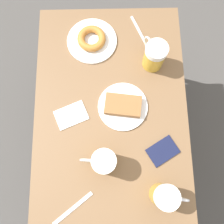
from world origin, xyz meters
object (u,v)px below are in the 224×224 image
(beer_mug_right, at_px, (166,196))
(napkin_folded, at_px, (72,115))
(beer_mug_center, at_px, (155,55))
(fork, at_px, (139,30))
(knife, at_px, (74,208))
(beer_mug_left, at_px, (105,162))
(plate_with_donut, at_px, (93,40))
(passport_near_edge, at_px, (164,151))
(plate_with_cake, at_px, (124,106))

(beer_mug_right, relative_size, napkin_folded, 0.91)
(beer_mug_center, bearing_deg, fork, -72.57)
(beer_mug_right, distance_m, knife, 0.37)
(beer_mug_left, distance_m, beer_mug_right, 0.27)
(fork, bearing_deg, plate_with_donut, 14.19)
(plate_with_donut, distance_m, passport_near_edge, 0.61)
(napkin_folded, height_order, fork, same)
(fork, height_order, knife, same)
(beer_mug_left, bearing_deg, knife, 54.46)
(passport_near_edge, bearing_deg, napkin_folded, -22.67)
(plate_with_cake, relative_size, fork, 1.45)
(plate_with_cake, relative_size, passport_near_edge, 1.46)
(plate_with_donut, height_order, passport_near_edge, plate_with_donut)
(beer_mug_left, bearing_deg, plate_with_cake, -109.53)
(napkin_folded, height_order, knife, napkin_folded)
(beer_mug_center, relative_size, fork, 0.96)
(beer_mug_left, xyz_separation_m, napkin_folded, (0.14, -0.21, -0.07))
(beer_mug_center, height_order, fork, beer_mug_center)
(plate_with_cake, height_order, beer_mug_left, beer_mug_left)
(knife, xyz_separation_m, passport_near_edge, (-0.38, -0.23, 0.00))
(plate_with_donut, height_order, knife, plate_with_donut)
(beer_mug_center, bearing_deg, plate_with_cake, 56.18)
(plate_with_donut, distance_m, fork, 0.23)
(beer_mug_left, xyz_separation_m, beer_mug_center, (-0.23, -0.46, 0.00))
(passport_near_edge, bearing_deg, beer_mug_right, 84.08)
(knife, bearing_deg, beer_mug_right, -172.65)
(plate_with_donut, height_order, beer_mug_right, beer_mug_right)
(plate_with_cake, height_order, napkin_folded, plate_with_cake)
(beer_mug_center, distance_m, napkin_folded, 0.45)
(plate_with_cake, height_order, knife, plate_with_cake)
(plate_with_cake, height_order, beer_mug_right, beer_mug_right)
(beer_mug_right, relative_size, passport_near_edge, 0.97)
(beer_mug_right, height_order, fork, beer_mug_right)
(napkin_folded, height_order, passport_near_edge, passport_near_edge)
(beer_mug_left, height_order, passport_near_edge, beer_mug_left)
(beer_mug_left, bearing_deg, plate_with_donut, -84.86)
(fork, bearing_deg, beer_mug_center, 107.43)
(beer_mug_center, relative_size, beer_mug_right, 1.00)
(beer_mug_right, distance_m, fork, 0.77)
(plate_with_cake, bearing_deg, plate_with_donut, -67.17)
(napkin_folded, bearing_deg, beer_mug_center, -146.48)
(beer_mug_right, bearing_deg, napkin_folded, -42.29)
(beer_mug_right, xyz_separation_m, passport_near_edge, (-0.02, -0.18, -0.07))
(beer_mug_left, distance_m, beer_mug_center, 0.51)
(passport_near_edge, bearing_deg, fork, -82.40)
(fork, bearing_deg, passport_near_edge, 97.60)
(plate_with_donut, xyz_separation_m, beer_mug_center, (-0.28, 0.12, 0.06))
(beer_mug_center, bearing_deg, beer_mug_left, 63.38)
(napkin_folded, bearing_deg, plate_with_cake, -171.41)
(plate_with_cake, xyz_separation_m, plate_with_donut, (0.14, -0.33, 0.00))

